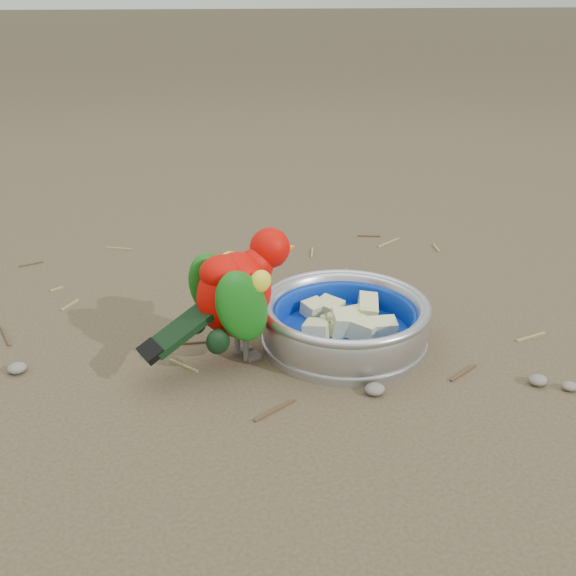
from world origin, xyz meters
name	(u,v)px	position (x,y,z in m)	size (l,w,h in m)	color
ground	(269,333)	(0.00, 0.00, 0.00)	(60.00, 60.00, 0.00)	#4A3C2A
food_bowl	(344,338)	(0.09, -0.06, 0.01)	(0.22, 0.22, 0.02)	#B2B2BA
bowl_wall	(345,317)	(0.09, -0.06, 0.04)	(0.22, 0.22, 0.04)	#B2B2BA
fruit_wedges	(345,322)	(0.09, -0.06, 0.03)	(0.13, 0.13, 0.03)	beige
lory_parrot	(237,302)	(-0.05, -0.05, 0.08)	(0.09, 0.19, 0.16)	#C20701
ground_debris	(274,307)	(0.03, 0.07, 0.00)	(0.90, 0.80, 0.01)	olive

